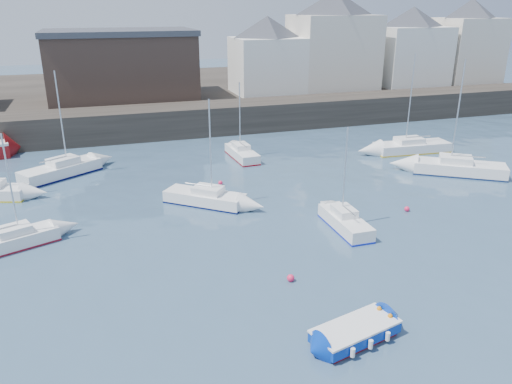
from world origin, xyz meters
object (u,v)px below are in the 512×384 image
object	(u,v)px
blue_dinghy	(355,332)
buoy_near	(291,281)
sailboat_d	(459,168)
sailboat_c	(345,222)
sailboat_h	(61,170)
sailboat_f	(242,153)
buoy_mid	(407,211)
sailboat_b	(205,198)
sailboat_a	(11,240)
sailboat_g	(411,147)
buoy_far	(221,185)

from	to	relation	value
blue_dinghy	buoy_near	xyz separation A→B (m)	(-0.78, 5.19, -0.40)
blue_dinghy	sailboat_d	size ratio (longest dim) A/B	0.44
sailboat_c	sailboat_h	size ratio (longest dim) A/B	0.76
sailboat_h	buoy_near	distance (m)	23.89
sailboat_c	buoy_near	distance (m)	7.30
blue_dinghy	sailboat_f	xyz separation A→B (m)	(2.96, 26.40, 0.07)
sailboat_d	buoy_mid	size ratio (longest dim) A/B	26.08
sailboat_b	sailboat_h	bearing A→B (deg)	135.73
sailboat_b	buoy_mid	distance (m)	13.72
sailboat_a	sailboat_f	bearing A→B (deg)	36.42
sailboat_f	blue_dinghy	bearing A→B (deg)	-96.40
sailboat_a	buoy_near	size ratio (longest dim) A/B	17.35
sailboat_b	sailboat_c	world-z (taller)	sailboat_b
sailboat_a	sailboat_h	bearing A→B (deg)	80.09
sailboat_b	sailboat_f	bearing A→B (deg)	60.42
blue_dinghy	sailboat_h	xyz separation A→B (m)	(-12.31, 26.10, 0.14)
sailboat_a	buoy_mid	size ratio (longest dim) A/B	18.88
sailboat_b	sailboat_c	size ratio (longest dim) A/B	1.16
blue_dinghy	sailboat_d	xyz separation A→B (m)	(18.46, 16.59, 0.15)
sailboat_h	buoy_near	xyz separation A→B (m)	(11.53, -20.91, -0.54)
sailboat_g	buoy_mid	bearing A→B (deg)	-125.28
sailboat_b	buoy_far	size ratio (longest dim) A/B	21.37
buoy_far	sailboat_f	bearing A→B (deg)	60.23
sailboat_g	buoy_near	bearing A→B (deg)	-136.84
sailboat_a	sailboat_d	size ratio (longest dim) A/B	0.72
sailboat_a	sailboat_f	distance (m)	21.72
sailboat_d	sailboat_g	world-z (taller)	sailboat_d
sailboat_d	buoy_mid	xyz separation A→B (m)	(-8.46, -5.41, -0.55)
sailboat_h	sailboat_f	bearing A→B (deg)	1.11
buoy_far	sailboat_a	bearing A→B (deg)	-154.48
sailboat_b	sailboat_g	xyz separation A→B (m)	(21.24, 6.79, 0.03)
sailboat_c	buoy_near	bearing A→B (deg)	-139.07
sailboat_b	sailboat_g	bearing A→B (deg)	17.73
sailboat_f	buoy_mid	xyz separation A→B (m)	(7.04, -15.22, -0.47)
sailboat_a	blue_dinghy	bearing A→B (deg)	-42.94
buoy_near	buoy_far	bearing A→B (deg)	89.38
sailboat_c	sailboat_g	world-z (taller)	sailboat_g
sailboat_f	sailboat_h	xyz separation A→B (m)	(-15.27, -0.30, 0.07)
sailboat_h	buoy_mid	size ratio (longest dim) A/B	23.73
sailboat_a	buoy_far	world-z (taller)	sailboat_a
buoy_near	buoy_mid	distance (m)	12.33
blue_dinghy	buoy_near	size ratio (longest dim) A/B	10.63
sailboat_f	buoy_far	distance (m)	7.23
blue_dinghy	sailboat_d	world-z (taller)	sailboat_d
blue_dinghy	sailboat_b	size ratio (longest dim) A/B	0.55
sailboat_f	sailboat_g	xyz separation A→B (m)	(15.69, -2.99, 0.04)
sailboat_c	sailboat_g	bearing A→B (deg)	44.00
sailboat_b	sailboat_d	distance (m)	21.05
blue_dinghy	sailboat_b	xyz separation A→B (m)	(-2.59, 16.62, 0.08)
sailboat_f	buoy_mid	distance (m)	16.77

